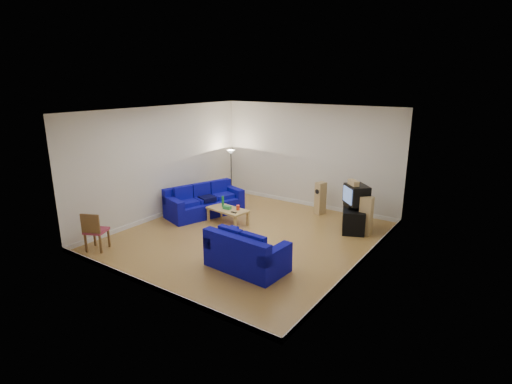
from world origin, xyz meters
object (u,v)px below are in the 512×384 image
Objects in this scene: television at (356,195)px; sofa_three_seat at (204,204)px; sofa_loveseat at (245,255)px; tv_stand at (353,219)px; coffee_table at (228,211)px.

sofa_three_seat is at bearing -118.44° from television.
television reaches higher than sofa_loveseat.
sofa_loveseat is 1.72× the size of tv_stand.
sofa_three_seat is 3.86m from sofa_loveseat.
sofa_three_seat is 4.46m from television.
television reaches higher than sofa_three_seat.
sofa_loveseat is 2.12× the size of television.
sofa_three_seat reaches higher than tv_stand.
sofa_loveseat is at bearing 72.83° from sofa_three_seat.
sofa_loveseat is 3.65m from tv_stand.
tv_stand is (3.10, 1.50, -0.06)m from coffee_table.
tv_stand reaches higher than coffee_table.
television is (3.12, 1.53, 0.61)m from coffee_table.
sofa_three_seat is 2.98× the size of television.
tv_stand is 0.68m from television.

